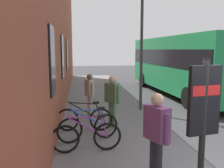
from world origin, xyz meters
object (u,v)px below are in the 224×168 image
bicycle_beside_lamp (87,137)px  transit_info_sign (204,110)px  city_bus (181,62)px  pedestrian_by_facade (112,96)px  pedestrian_near_bus (157,129)px  bicycle_nearest_sign (89,127)px  street_lamp (142,40)px  bicycle_under_window (84,119)px  pedestrian_crossing_street (90,91)px

bicycle_beside_lamp → transit_info_sign: bearing=-143.2°
city_bus → transit_info_sign: bearing=158.7°
pedestrian_by_facade → transit_info_sign: bearing=-168.3°
pedestrian_by_facade → pedestrian_near_bus: 3.48m
bicycle_nearest_sign → transit_info_sign: size_ratio=0.72×
street_lamp → bicycle_under_window: bearing=135.3°
bicycle_beside_lamp → pedestrian_crossing_street: 3.32m
street_lamp → bicycle_beside_lamp: bearing=149.3°
bicycle_under_window → bicycle_beside_lamp: bearing=-179.1°
bicycle_beside_lamp → pedestrian_near_bus: bearing=-141.8°
pedestrian_by_facade → street_lamp: 3.26m
city_bus → bicycle_under_window: bearing=137.0°
city_bus → street_lamp: street_lamp is taller
bicycle_nearest_sign → city_bus: bearing=-38.8°
bicycle_nearest_sign → city_bus: city_bus is taller
bicycle_under_window → pedestrian_crossing_street: 1.78m
city_bus → pedestrian_near_bus: 10.36m
pedestrian_by_facade → street_lamp: street_lamp is taller
transit_info_sign → pedestrian_by_facade: size_ratio=1.42×
transit_info_sign → city_bus: 10.83m
bicycle_nearest_sign → street_lamp: 4.77m
bicycle_beside_lamp → pedestrian_by_facade: pedestrian_by_facade is taller
city_bus → pedestrian_near_bus: size_ratio=6.08×
bicycle_beside_lamp → city_bus: size_ratio=0.17×
transit_info_sign → pedestrian_crossing_street: (5.62, 1.55, -0.61)m
transit_info_sign → street_lamp: 6.57m
city_bus → bicycle_beside_lamp: bearing=143.6°
bicycle_beside_lamp → pedestrian_by_facade: bearing=-25.5°
bicycle_under_window → street_lamp: street_lamp is taller
bicycle_under_window → pedestrian_crossing_street: bearing=-8.2°
pedestrian_near_bus → city_bus: bearing=-25.4°
pedestrian_crossing_street → street_lamp: street_lamp is taller
bicycle_nearest_sign → transit_info_sign: transit_info_sign is taller
bicycle_beside_lamp → pedestrian_crossing_street: pedestrian_crossing_street is taller
bicycle_beside_lamp → bicycle_under_window: same height
bicycle_under_window → pedestrian_by_facade: bearing=-74.0°
pedestrian_by_facade → pedestrian_crossing_street: 1.55m
bicycle_beside_lamp → pedestrian_near_bus: size_ratio=1.02×
bicycle_under_window → transit_info_sign: bearing=-155.7°
bicycle_under_window → pedestrian_near_bus: size_ratio=1.01×
bicycle_nearest_sign → pedestrian_crossing_street: pedestrian_crossing_street is taller
bicycle_beside_lamp → street_lamp: bearing=-30.7°
pedestrian_by_facade → pedestrian_near_bus: bearing=-173.9°
transit_info_sign → street_lamp: street_lamp is taller
pedestrian_near_bus → pedestrian_crossing_street: pedestrian_near_bus is taller
bicycle_nearest_sign → transit_info_sign: 3.73m
bicycle_nearest_sign → city_bus: size_ratio=0.16×
city_bus → pedestrian_by_facade: bearing=140.7°
pedestrian_crossing_street → pedestrian_by_facade: bearing=-154.3°
pedestrian_by_facade → street_lamp: (2.19, -1.51, 1.89)m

